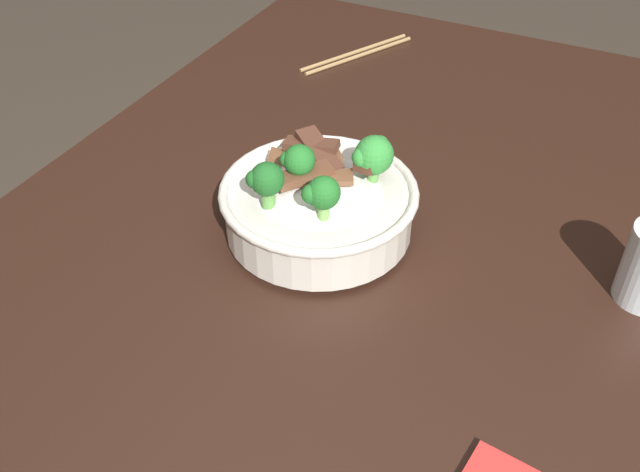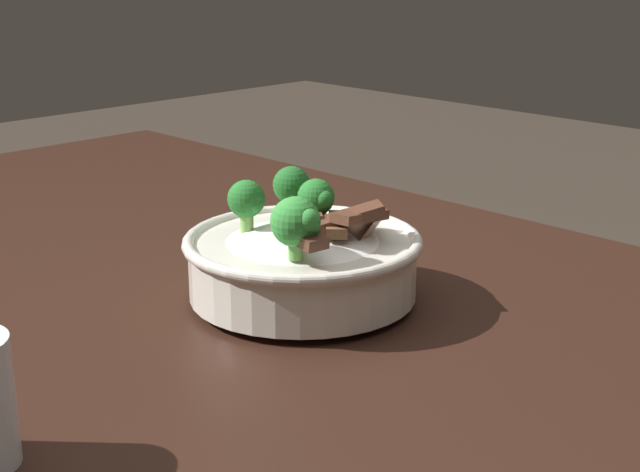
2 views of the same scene
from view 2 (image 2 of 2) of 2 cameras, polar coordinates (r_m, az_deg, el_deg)
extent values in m
cube|color=black|center=(0.96, -9.24, -5.39)|extent=(1.56, 1.02, 0.05)
cube|color=black|center=(1.88, -10.50, -6.57)|extent=(0.07, 0.07, 0.73)
cylinder|color=silver|center=(0.94, -1.06, -3.82)|extent=(0.11, 0.11, 0.01)
cylinder|color=silver|center=(0.93, -1.07, -1.96)|extent=(0.23, 0.23, 0.06)
torus|color=silver|center=(0.92, -1.08, -0.30)|extent=(0.24, 0.24, 0.01)
ellipsoid|color=white|center=(0.93, -1.07, -1.35)|extent=(0.19, 0.19, 0.06)
cube|color=brown|center=(0.93, -0.78, 1.38)|extent=(0.07, 0.06, 0.01)
cube|color=brown|center=(0.92, -1.10, 0.73)|extent=(0.06, 0.08, 0.01)
cube|color=brown|center=(0.91, 1.11, 0.72)|extent=(0.06, 0.06, 0.01)
cube|color=#563323|center=(0.91, 2.49, 1.24)|extent=(0.03, 0.07, 0.02)
cube|color=brown|center=(0.93, 2.56, 0.50)|extent=(0.04, 0.07, 0.02)
cube|color=#4C2B1E|center=(0.90, 1.52, 1.11)|extent=(0.07, 0.08, 0.03)
cube|color=#4C2B1E|center=(0.85, -1.14, 0.06)|extent=(0.06, 0.03, 0.02)
cylinder|color=#7AB256|center=(0.93, -4.53, 0.86)|extent=(0.01, 0.01, 0.02)
sphere|color=#237028|center=(0.93, -4.56, 2.29)|extent=(0.04, 0.04, 0.04)
sphere|color=#237028|center=(0.92, -4.03, 2.02)|extent=(0.02, 0.02, 0.02)
sphere|color=#237028|center=(0.94, -4.42, 2.55)|extent=(0.02, 0.02, 0.02)
cylinder|color=#5B9947|center=(0.98, -1.76, 1.76)|extent=(0.02, 0.02, 0.02)
sphere|color=#1E6023|center=(0.98, -1.77, 3.17)|extent=(0.04, 0.04, 0.04)
sphere|color=#1E6023|center=(0.97, -1.23, 2.92)|extent=(0.02, 0.02, 0.02)
sphere|color=#1E6023|center=(0.99, -1.58, 3.41)|extent=(0.02, 0.02, 0.02)
cylinder|color=#7AB256|center=(0.94, -0.25, 0.98)|extent=(0.01, 0.01, 0.02)
sphere|color=#237028|center=(0.93, -0.25, 2.40)|extent=(0.04, 0.04, 0.04)
sphere|color=#237028|center=(0.92, 0.23, 2.26)|extent=(0.02, 0.02, 0.02)
sphere|color=#237028|center=(0.94, 0.14, 2.55)|extent=(0.02, 0.02, 0.02)
cylinder|color=#5B9947|center=(0.86, -1.51, -0.77)|extent=(0.01, 0.01, 0.02)
sphere|color=green|center=(0.85, -1.52, 0.88)|extent=(0.05, 0.05, 0.05)
sphere|color=green|center=(0.84, -0.75, 0.96)|extent=(0.02, 0.02, 0.02)
sphere|color=green|center=(0.86, -1.57, 1.22)|extent=(0.02, 0.02, 0.02)
camera|label=1|loc=(1.31, -34.55, 24.72)|focal=40.47mm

